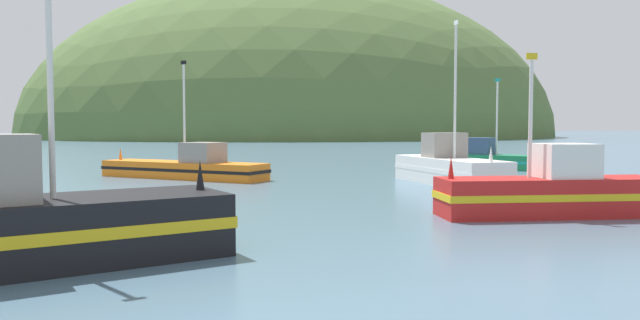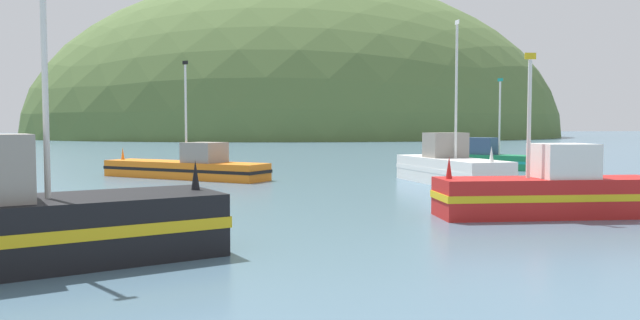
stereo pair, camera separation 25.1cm
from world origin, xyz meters
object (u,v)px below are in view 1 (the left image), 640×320
at_px(fishing_boat_green, 493,159).
at_px(fishing_boat_white, 449,168).
at_px(fishing_boat_red, 552,191).
at_px(fishing_boat_orange, 185,167).
at_px(fishing_boat_black, 18,226).

distance_m(fishing_boat_green, fishing_boat_white, 11.54).
xyz_separation_m(fishing_boat_red, fishing_boat_orange, (-10.01, 17.24, -0.17)).
height_order(fishing_boat_red, fishing_boat_orange, fishing_boat_orange).
bearing_deg(fishing_boat_black, fishing_boat_white, 22.49).
bearing_deg(fishing_boat_white, fishing_boat_green, 136.32).
xyz_separation_m(fishing_boat_black, fishing_boat_white, (16.90, 13.04, -0.05)).
height_order(fishing_boat_green, fishing_boat_white, fishing_boat_white).
xyz_separation_m(fishing_boat_green, fishing_boat_white, (-7.97, -8.34, 0.15)).
distance_m(fishing_boat_red, fishing_boat_white, 10.55).
bearing_deg(fishing_boat_red, fishing_boat_orange, -49.27).
relative_size(fishing_boat_red, fishing_boat_black, 0.86).
bearing_deg(fishing_boat_red, fishing_boat_black, 21.03).
xyz_separation_m(fishing_boat_red, fishing_boat_black, (-14.73, -2.72, 0.07)).
bearing_deg(fishing_boat_black, fishing_boat_red, -4.74).
bearing_deg(fishing_boat_green, fishing_boat_orange, -120.66).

